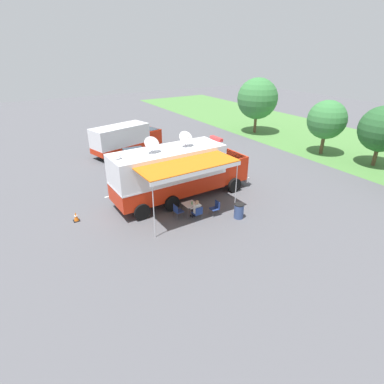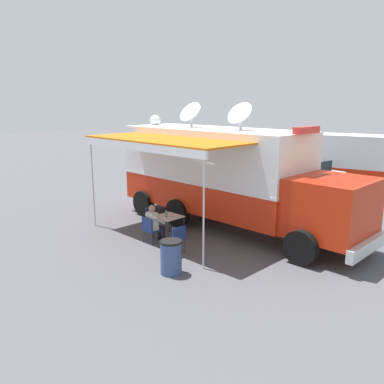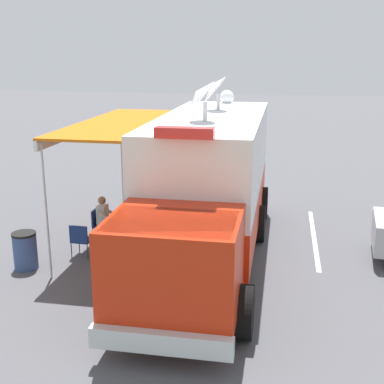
{
  "view_description": "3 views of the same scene",
  "coord_description": "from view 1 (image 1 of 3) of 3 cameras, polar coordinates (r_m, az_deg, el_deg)",
  "views": [
    {
      "loc": [
        16.2,
        -8.12,
        9.2
      ],
      "look_at": [
        1.62,
        0.75,
        1.09
      ],
      "focal_mm": 28.78,
      "sensor_mm": 36.0,
      "label": 1
    },
    {
      "loc": [
        10.4,
        9.89,
        4.42
      ],
      "look_at": [
        1.42,
        0.42,
        1.45
      ],
      "focal_mm": 37.06,
      "sensor_mm": 36.0,
      "label": 2
    },
    {
      "loc": [
        -2.12,
        12.73,
        5.06
      ],
      "look_at": [
        0.66,
        -0.62,
        1.27
      ],
      "focal_mm": 47.51,
      "sensor_mm": 36.0,
      "label": 3
    }
  ],
  "objects": [
    {
      "name": "ground_plane",
      "position": [
        20.32,
        -4.17,
        -1.58
      ],
      "size": [
        100.0,
        100.0,
        0.0
      ],
      "primitive_type": "plane",
      "color": "#515156"
    },
    {
      "name": "grass_verge",
      "position": [
        34.96,
        29.07,
        6.94
      ],
      "size": [
        80.0,
        14.0,
        0.01
      ],
      "primitive_type": "cube",
      "color": "#4C7F3D",
      "rests_on": "ground"
    },
    {
      "name": "lot_stripe",
      "position": [
        22.19,
        -10.06,
        0.51
      ],
      "size": [
        0.25,
        4.8,
        0.01
      ],
      "primitive_type": "cube",
      "rotation": [
        0.0,
        0.0,
        0.03
      ],
      "color": "silver",
      "rests_on": "ground"
    },
    {
      "name": "command_truck",
      "position": [
        19.83,
        -2.41,
        3.94
      ],
      "size": [
        5.06,
        9.55,
        4.53
      ],
      "color": "red",
      "rests_on": "ground"
    },
    {
      "name": "folding_table",
      "position": [
        18.31,
        -0.35,
        -2.35
      ],
      "size": [
        0.82,
        0.82,
        0.73
      ],
      "color": "silver",
      "rests_on": "ground"
    },
    {
      "name": "water_bottle",
      "position": [
        18.16,
        0.0,
        -2.02
      ],
      "size": [
        0.07,
        0.07,
        0.22
      ],
      "color": "#3F9959",
      "rests_on": "folding_table"
    },
    {
      "name": "folding_chair_at_table",
      "position": [
        17.81,
        1.11,
        -3.79
      ],
      "size": [
        0.49,
        0.49,
        0.87
      ],
      "color": "navy",
      "rests_on": "ground"
    },
    {
      "name": "folding_chair_beside_table",
      "position": [
        18.05,
        -2.74,
        -3.39
      ],
      "size": [
        0.49,
        0.49,
        0.87
      ],
      "color": "navy",
      "rests_on": "ground"
    },
    {
      "name": "folding_chair_spare_by_truck",
      "position": [
        18.44,
        4.42,
        -2.78
      ],
      "size": [
        0.5,
        0.5,
        0.87
      ],
      "color": "navy",
      "rests_on": "ground"
    },
    {
      "name": "seated_responder",
      "position": [
        17.88,
        0.77,
        -3.15
      ],
      "size": [
        0.67,
        0.56,
        1.25
      ],
      "color": "silver",
      "rests_on": "ground"
    },
    {
      "name": "trash_bin",
      "position": [
        18.29,
        8.68,
        -3.47
      ],
      "size": [
        0.57,
        0.57,
        0.91
      ],
      "color": "#384C7F",
      "rests_on": "ground"
    },
    {
      "name": "traffic_cone",
      "position": [
        19.06,
        -20.71,
        -4.3
      ],
      "size": [
        0.36,
        0.36,
        0.58
      ],
      "color": "black",
      "rests_on": "ground"
    },
    {
      "name": "support_truck",
      "position": [
        29.65,
        -12.25,
        9.55
      ],
      "size": [
        3.75,
        7.1,
        2.7
      ],
      "color": "white",
      "rests_on": "ground"
    },
    {
      "name": "car_behind_truck",
      "position": [
        25.28,
        -10.38,
        5.77
      ],
      "size": [
        4.34,
        2.29,
        1.76
      ],
      "color": "#B2B5BA",
      "rests_on": "ground"
    },
    {
      "name": "tree_far_left",
      "position": [
        36.91,
        12.03,
        16.56
      ],
      "size": [
        4.52,
        4.52,
        6.13
      ],
      "color": "brown",
      "rests_on": "ground"
    },
    {
      "name": "tree_left_of_centre",
      "position": [
        31.06,
        23.71,
        12.15
      ],
      "size": [
        3.46,
        3.46,
        4.92
      ],
      "color": "brown",
      "rests_on": "ground"
    },
    {
      "name": "tree_right_of_centre",
      "position": [
        29.77,
        31.81,
        9.87
      ],
      "size": [
        3.7,
        3.7,
        4.97
      ],
      "color": "brown",
      "rests_on": "ground"
    }
  ]
}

